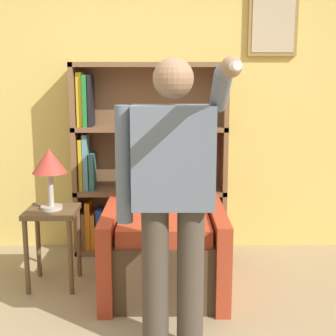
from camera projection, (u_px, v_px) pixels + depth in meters
wall_back at (144, 94)px, 4.15m from camera, size 8.00×0.11×2.80m
bookcase at (138, 161)px, 4.11m from camera, size 1.33×0.28×1.67m
armchair at (164, 237)px, 3.48m from camera, size 0.87×0.92×1.22m
person_standing at (173, 191)px, 2.50m from camera, size 0.58×0.78×1.64m
side_table at (52, 226)px, 3.46m from camera, size 0.37×0.37×0.59m
table_lamp at (50, 164)px, 3.37m from camera, size 0.25×0.25×0.45m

